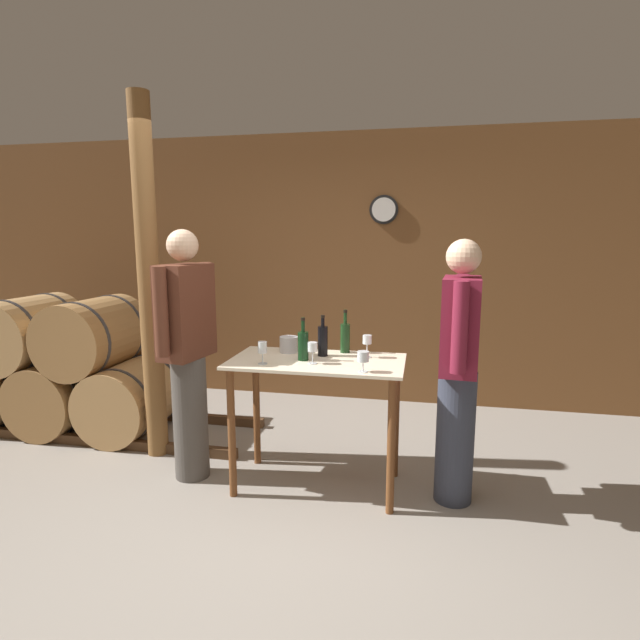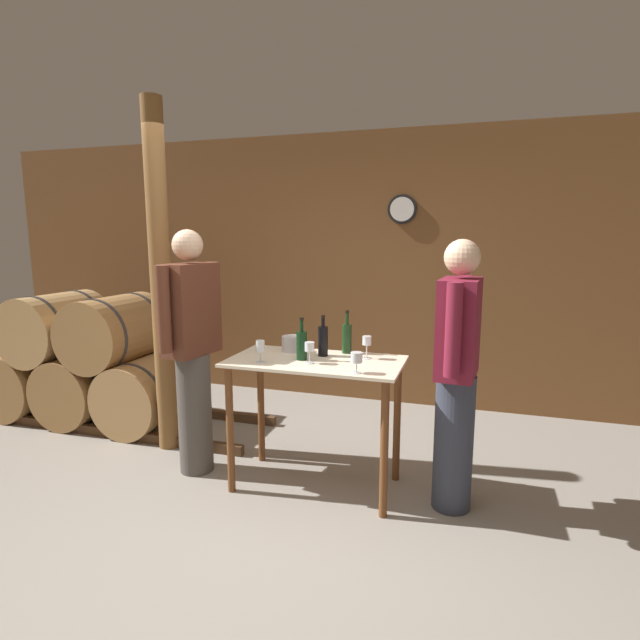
{
  "view_description": "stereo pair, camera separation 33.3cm",
  "coord_description": "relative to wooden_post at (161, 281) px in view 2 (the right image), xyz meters",
  "views": [
    {
      "loc": [
        0.86,
        -2.48,
        1.7
      ],
      "look_at": [
        0.2,
        0.74,
        1.14
      ],
      "focal_mm": 28.0,
      "sensor_mm": 36.0,
      "label": 1
    },
    {
      "loc": [
        1.19,
        -2.4,
        1.7
      ],
      "look_at": [
        0.2,
        0.74,
        1.14
      ],
      "focal_mm": 28.0,
      "sensor_mm": 36.0,
      "label": 2
    }
  ],
  "objects": [
    {
      "name": "wine_glass_near_left",
      "position": [
        1.02,
        -0.43,
        -0.36
      ],
      "size": [
        0.06,
        0.06,
        0.15
      ],
      "color": "silver",
      "rests_on": "tasting_table"
    },
    {
      "name": "ice_bucket",
      "position": [
        1.1,
        -0.08,
        -0.41
      ],
      "size": [
        0.13,
        0.13,
        0.11
      ],
      "color": "silver",
      "rests_on": "tasting_table"
    },
    {
      "name": "wine_glass_near_center",
      "position": [
        1.33,
        -0.35,
        -0.36
      ],
      "size": [
        0.06,
        0.06,
        0.14
      ],
      "color": "silver",
      "rests_on": "tasting_table"
    },
    {
      "name": "wine_bottle_left",
      "position": [
        1.35,
        -0.13,
        -0.35
      ],
      "size": [
        0.07,
        0.07,
        0.28
      ],
      "color": "black",
      "rests_on": "tasting_table"
    },
    {
      "name": "person_host",
      "position": [
        2.24,
        -0.26,
        -0.46
      ],
      "size": [
        0.25,
        0.59,
        1.68
      ],
      "color": "#333847",
      "rests_on": "ground_plane"
    },
    {
      "name": "tasting_table",
      "position": [
        1.34,
        -0.26,
        -0.64
      ],
      "size": [
        1.14,
        0.61,
        0.89
      ],
      "color": "beige",
      "rests_on": "ground_plane"
    },
    {
      "name": "ground_plane",
      "position": [
        1.14,
        -0.89,
        -1.35
      ],
      "size": [
        14.0,
        14.0,
        0.0
      ],
      "primitive_type": "plane",
      "color": "gray"
    },
    {
      "name": "wine_bottle_center",
      "position": [
        1.49,
        -0.01,
        -0.35
      ],
      "size": [
        0.07,
        0.07,
        0.3
      ],
      "color": "#193819",
      "rests_on": "tasting_table"
    },
    {
      "name": "wooden_post",
      "position": [
        0.0,
        0.0,
        0.0
      ],
      "size": [
        0.16,
        0.16,
        2.7
      ],
      "color": "brown",
      "rests_on": "ground_plane"
    },
    {
      "name": "wine_glass_far_side",
      "position": [
        1.67,
        -0.49,
        -0.37
      ],
      "size": [
        0.07,
        0.07,
        0.13
      ],
      "color": "silver",
      "rests_on": "tasting_table"
    },
    {
      "name": "back_wall",
      "position": [
        1.14,
        1.67,
        0.0
      ],
      "size": [
        8.4,
        0.08,
        2.7
      ],
      "color": "brown",
      "rests_on": "ground_plane"
    },
    {
      "name": "wine_glass_near_right",
      "position": [
        1.65,
        -0.12,
        -0.35
      ],
      "size": [
        0.06,
        0.06,
        0.15
      ],
      "color": "silver",
      "rests_on": "tasting_table"
    },
    {
      "name": "barrel_rack",
      "position": [
        -1.07,
        0.34,
        -0.83
      ],
      "size": [
        3.45,
        0.82,
        1.18
      ],
      "color": "#4C331E",
      "rests_on": "ground_plane"
    },
    {
      "name": "person_visitor_with_scarf",
      "position": [
        0.44,
        -0.3,
        -0.43
      ],
      "size": [
        0.29,
        0.58,
        1.74
      ],
      "color": "#4C4742",
      "rests_on": "ground_plane"
    },
    {
      "name": "wine_bottle_far_left",
      "position": [
        1.25,
        -0.28,
        -0.36
      ],
      "size": [
        0.07,
        0.07,
        0.28
      ],
      "color": "black",
      "rests_on": "tasting_table"
    }
  ]
}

